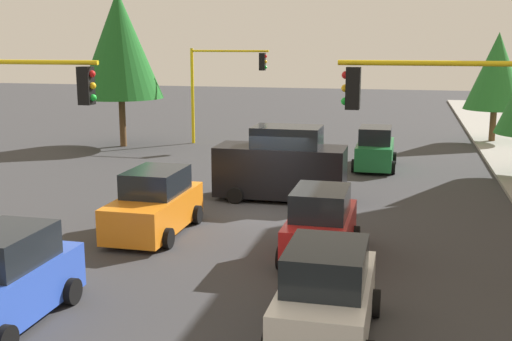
{
  "coord_description": "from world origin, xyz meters",
  "views": [
    {
      "loc": [
        20.58,
        4.57,
        5.81
      ],
      "look_at": [
        -1.33,
        -0.69,
        1.2
      ],
      "focal_mm": 44.14,
      "sensor_mm": 36.0,
      "label": 1
    }
  ],
  "objects_px": {
    "car_red": "(321,226)",
    "tree_roadside_far": "(497,71)",
    "traffic_signal_near_right": "(9,117)",
    "car_orange": "(155,204)",
    "traffic_signal_near_left": "(456,129)",
    "car_green": "(375,149)",
    "car_white": "(326,296)",
    "car_blue": "(3,282)",
    "traffic_signal_far_right": "(223,77)",
    "tree_opposite_side": "(119,45)",
    "delivery_van_black": "(281,166)"
  },
  "relations": [
    {
      "from": "car_red",
      "to": "traffic_signal_near_right",
      "type": "bearing_deg",
      "value": -77.27
    },
    {
      "from": "traffic_signal_near_left",
      "to": "traffic_signal_far_right",
      "type": "bearing_deg",
      "value": -150.46
    },
    {
      "from": "car_blue",
      "to": "tree_roadside_far",
      "type": "bearing_deg",
      "value": 154.96
    },
    {
      "from": "traffic_signal_near_right",
      "to": "car_green",
      "type": "bearing_deg",
      "value": 149.07
    },
    {
      "from": "car_red",
      "to": "car_white",
      "type": "distance_m",
      "value": 4.81
    },
    {
      "from": "car_red",
      "to": "car_green",
      "type": "bearing_deg",
      "value": 176.56
    },
    {
      "from": "car_blue",
      "to": "traffic_signal_near_left",
      "type": "bearing_deg",
      "value": 112.38
    },
    {
      "from": "car_red",
      "to": "delivery_van_black",
      "type": "bearing_deg",
      "value": -159.4
    },
    {
      "from": "car_blue",
      "to": "car_orange",
      "type": "bearing_deg",
      "value": 174.67
    },
    {
      "from": "tree_opposite_side",
      "to": "car_white",
      "type": "height_order",
      "value": "tree_opposite_side"
    },
    {
      "from": "traffic_signal_near_right",
      "to": "car_white",
      "type": "bearing_deg",
      "value": 71.78
    },
    {
      "from": "car_orange",
      "to": "delivery_van_black",
      "type": "bearing_deg",
      "value": 149.48
    },
    {
      "from": "traffic_signal_far_right",
      "to": "car_white",
      "type": "distance_m",
      "value": 24.76
    },
    {
      "from": "car_green",
      "to": "car_orange",
      "type": "bearing_deg",
      "value": -27.06
    },
    {
      "from": "traffic_signal_far_right",
      "to": "car_white",
      "type": "xyz_separation_m",
      "value": [
        22.92,
        8.87,
        -2.98
      ]
    },
    {
      "from": "delivery_van_black",
      "to": "car_orange",
      "type": "xyz_separation_m",
      "value": [
        5.05,
        -2.98,
        -0.38
      ]
    },
    {
      "from": "car_blue",
      "to": "car_white",
      "type": "height_order",
      "value": "same"
    },
    {
      "from": "car_green",
      "to": "car_orange",
      "type": "xyz_separation_m",
      "value": [
        11.9,
        -6.08,
        0.0
      ]
    },
    {
      "from": "car_red",
      "to": "car_orange",
      "type": "bearing_deg",
      "value": -101.88
    },
    {
      "from": "car_blue",
      "to": "car_red",
      "type": "height_order",
      "value": "same"
    },
    {
      "from": "traffic_signal_near_left",
      "to": "tree_roadside_far",
      "type": "relative_size",
      "value": 0.86
    },
    {
      "from": "traffic_signal_far_right",
      "to": "traffic_signal_near_left",
      "type": "relative_size",
      "value": 0.99
    },
    {
      "from": "car_green",
      "to": "car_white",
      "type": "bearing_deg",
      "value": -0.08
    },
    {
      "from": "delivery_van_black",
      "to": "car_white",
      "type": "height_order",
      "value": "delivery_van_black"
    },
    {
      "from": "delivery_van_black",
      "to": "car_white",
      "type": "distance_m",
      "value": 11.35
    },
    {
      "from": "car_white",
      "to": "tree_roadside_far",
      "type": "bearing_deg",
      "value": 166.84
    },
    {
      "from": "delivery_van_black",
      "to": "car_green",
      "type": "distance_m",
      "value": 7.53
    },
    {
      "from": "traffic_signal_near_left",
      "to": "tree_roadside_far",
      "type": "bearing_deg",
      "value": 170.93
    },
    {
      "from": "traffic_signal_far_right",
      "to": "car_blue",
      "type": "xyz_separation_m",
      "value": [
        23.76,
        2.19,
        -2.98
      ]
    },
    {
      "from": "car_red",
      "to": "car_white",
      "type": "bearing_deg",
      "value": 9.05
    },
    {
      "from": "traffic_signal_near_right",
      "to": "delivery_van_black",
      "type": "height_order",
      "value": "traffic_signal_near_right"
    },
    {
      "from": "tree_roadside_far",
      "to": "traffic_signal_far_right",
      "type": "bearing_deg",
      "value": -75.22
    },
    {
      "from": "car_orange",
      "to": "car_white",
      "type": "xyz_separation_m",
      "value": [
        5.87,
        6.05,
        -0.0
      ]
    },
    {
      "from": "car_green",
      "to": "delivery_van_black",
      "type": "bearing_deg",
      "value": -24.37
    },
    {
      "from": "traffic_signal_near_left",
      "to": "car_blue",
      "type": "xyz_separation_m",
      "value": [
        3.76,
        -9.14,
        -3.01
      ]
    },
    {
      "from": "traffic_signal_near_left",
      "to": "tree_roadside_far",
      "type": "xyz_separation_m",
      "value": [
        -24.0,
        3.83,
        0.26
      ]
    },
    {
      "from": "traffic_signal_near_right",
      "to": "car_orange",
      "type": "relative_size",
      "value": 1.3
    },
    {
      "from": "car_orange",
      "to": "car_blue",
      "type": "bearing_deg",
      "value": -5.33
    },
    {
      "from": "traffic_signal_near_right",
      "to": "car_green",
      "type": "height_order",
      "value": "traffic_signal_near_right"
    },
    {
      "from": "traffic_signal_near_right",
      "to": "car_red",
      "type": "height_order",
      "value": "traffic_signal_near_right"
    },
    {
      "from": "tree_opposite_side",
      "to": "car_red",
      "type": "bearing_deg",
      "value": 39.76
    },
    {
      "from": "car_blue",
      "to": "car_red",
      "type": "relative_size",
      "value": 1.04
    },
    {
      "from": "car_red",
      "to": "tree_roadside_far",
      "type": "bearing_deg",
      "value": 162.36
    },
    {
      "from": "traffic_signal_near_left",
      "to": "car_green",
      "type": "relative_size",
      "value": 1.42
    },
    {
      "from": "tree_opposite_side",
      "to": "car_white",
      "type": "relative_size",
      "value": 2.2
    },
    {
      "from": "car_red",
      "to": "tree_opposite_side",
      "type": "bearing_deg",
      "value": -140.24
    },
    {
      "from": "car_green",
      "to": "car_white",
      "type": "relative_size",
      "value": 0.99
    },
    {
      "from": "tree_opposite_side",
      "to": "car_orange",
      "type": "relative_size",
      "value": 2.05
    },
    {
      "from": "car_blue",
      "to": "car_white",
      "type": "xyz_separation_m",
      "value": [
        -0.84,
        6.68,
        0.0
      ]
    },
    {
      "from": "car_red",
      "to": "traffic_signal_far_right",
      "type": "bearing_deg",
      "value": -155.93
    }
  ]
}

